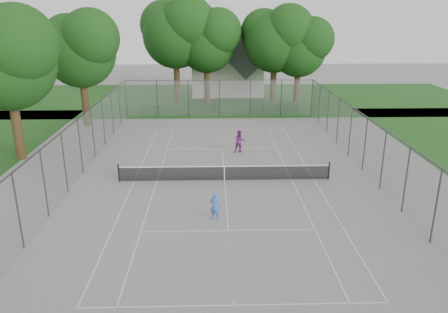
{
  "coord_description": "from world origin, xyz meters",
  "views": [
    {
      "loc": [
        -0.71,
        -24.76,
        9.89
      ],
      "look_at": [
        0.0,
        1.0,
        1.2
      ],
      "focal_mm": 35.0,
      "sensor_mm": 36.0,
      "label": 1
    }
  ],
  "objects_px": {
    "tennis_net": "(224,173)",
    "girl_player": "(215,206)",
    "house": "(227,59)",
    "woman_player": "(240,141)"
  },
  "relations": [
    {
      "from": "tennis_net",
      "to": "girl_player",
      "type": "bearing_deg",
      "value": -96.77
    },
    {
      "from": "house",
      "to": "woman_player",
      "type": "relative_size",
      "value": 6.23
    },
    {
      "from": "tennis_net",
      "to": "house",
      "type": "xyz_separation_m",
      "value": [
        1.15,
        29.1,
        3.68
      ]
    },
    {
      "from": "house",
      "to": "tennis_net",
      "type": "bearing_deg",
      "value": -92.26
    },
    {
      "from": "girl_player",
      "to": "woman_player",
      "type": "relative_size",
      "value": 0.86
    },
    {
      "from": "tennis_net",
      "to": "house",
      "type": "relative_size",
      "value": 1.24
    },
    {
      "from": "tennis_net",
      "to": "girl_player",
      "type": "xyz_separation_m",
      "value": [
        -0.61,
        -5.17,
        0.21
      ]
    },
    {
      "from": "tennis_net",
      "to": "woman_player",
      "type": "height_order",
      "value": "woman_player"
    },
    {
      "from": "woman_player",
      "to": "tennis_net",
      "type": "bearing_deg",
      "value": -115.58
    },
    {
      "from": "tennis_net",
      "to": "woman_player",
      "type": "relative_size",
      "value": 7.7
    }
  ]
}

